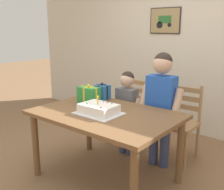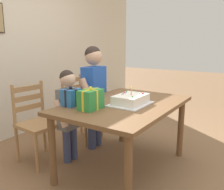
{
  "view_description": "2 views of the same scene",
  "coord_description": "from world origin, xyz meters",
  "px_view_note": "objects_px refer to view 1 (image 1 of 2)",
  "views": [
    {
      "loc": [
        1.72,
        -2.02,
        1.59
      ],
      "look_at": [
        0.01,
        0.09,
        0.92
      ],
      "focal_mm": 43.68,
      "sensor_mm": 36.0,
      "label": 1
    },
    {
      "loc": [
        -2.13,
        -1.24,
        1.37
      ],
      "look_at": [
        -0.09,
        0.1,
        0.84
      ],
      "focal_mm": 38.73,
      "sensor_mm": 36.0,
      "label": 2
    }
  ],
  "objects_px": {
    "birthday_cake": "(99,109)",
    "chair_left": "(129,111)",
    "gift_box_red_large": "(89,95)",
    "child_older": "(161,99)",
    "dining_table": "(106,121)",
    "child_younger": "(127,105)",
    "gift_box_beside_cake": "(102,92)",
    "chair_right": "(179,122)"
  },
  "relations": [
    {
      "from": "dining_table",
      "to": "birthday_cake",
      "type": "height_order",
      "value": "birthday_cake"
    },
    {
      "from": "birthday_cake",
      "to": "chair_left",
      "type": "height_order",
      "value": "birthday_cake"
    },
    {
      "from": "dining_table",
      "to": "child_older",
      "type": "relative_size",
      "value": 1.09
    },
    {
      "from": "gift_box_red_large",
      "to": "birthday_cake",
      "type": "bearing_deg",
      "value": -32.94
    },
    {
      "from": "gift_box_beside_cake",
      "to": "child_younger",
      "type": "relative_size",
      "value": 0.19
    },
    {
      "from": "chair_right",
      "to": "child_older",
      "type": "height_order",
      "value": "child_older"
    },
    {
      "from": "gift_box_beside_cake",
      "to": "birthday_cake",
      "type": "bearing_deg",
      "value": -52.38
    },
    {
      "from": "dining_table",
      "to": "chair_right",
      "type": "height_order",
      "value": "chair_right"
    },
    {
      "from": "chair_right",
      "to": "child_younger",
      "type": "xyz_separation_m",
      "value": [
        -0.57,
        -0.32,
        0.19
      ]
    },
    {
      "from": "birthday_cake",
      "to": "child_younger",
      "type": "distance_m",
      "value": 0.74
    },
    {
      "from": "dining_table",
      "to": "child_younger",
      "type": "height_order",
      "value": "child_younger"
    },
    {
      "from": "gift_box_red_large",
      "to": "chair_right",
      "type": "xyz_separation_m",
      "value": [
        0.76,
        0.79,
        -0.38
      ]
    },
    {
      "from": "gift_box_beside_cake",
      "to": "child_older",
      "type": "relative_size",
      "value": 0.16
    },
    {
      "from": "child_older",
      "to": "gift_box_red_large",
      "type": "bearing_deg",
      "value": -144.72
    },
    {
      "from": "gift_box_red_large",
      "to": "child_younger",
      "type": "bearing_deg",
      "value": 67.68
    },
    {
      "from": "child_younger",
      "to": "gift_box_red_large",
      "type": "bearing_deg",
      "value": -112.32
    },
    {
      "from": "birthday_cake",
      "to": "gift_box_beside_cake",
      "type": "distance_m",
      "value": 0.6
    },
    {
      "from": "dining_table",
      "to": "gift_box_red_large",
      "type": "xyz_separation_m",
      "value": [
        -0.38,
        0.15,
        0.19
      ]
    },
    {
      "from": "chair_left",
      "to": "chair_right",
      "type": "distance_m",
      "value": 0.76
    },
    {
      "from": "dining_table",
      "to": "child_younger",
      "type": "bearing_deg",
      "value": 106.41
    },
    {
      "from": "dining_table",
      "to": "child_older",
      "type": "xyz_separation_m",
      "value": [
        0.29,
        0.62,
        0.15
      ]
    },
    {
      "from": "birthday_cake",
      "to": "child_older",
      "type": "distance_m",
      "value": 0.77
    },
    {
      "from": "gift_box_red_large",
      "to": "child_older",
      "type": "distance_m",
      "value": 0.82
    },
    {
      "from": "dining_table",
      "to": "child_younger",
      "type": "xyz_separation_m",
      "value": [
        -0.18,
        0.62,
        -0.0
      ]
    },
    {
      "from": "child_older",
      "to": "gift_box_beside_cake",
      "type": "bearing_deg",
      "value": -161.33
    },
    {
      "from": "chair_left",
      "to": "child_older",
      "type": "relative_size",
      "value": 0.69
    },
    {
      "from": "birthday_cake",
      "to": "child_older",
      "type": "xyz_separation_m",
      "value": [
        0.31,
        0.71,
        0.01
      ]
    },
    {
      "from": "gift_box_beside_cake",
      "to": "dining_table",
      "type": "bearing_deg",
      "value": -45.55
    },
    {
      "from": "birthday_cake",
      "to": "dining_table",
      "type": "bearing_deg",
      "value": 77.88
    },
    {
      "from": "chair_left",
      "to": "gift_box_beside_cake",
      "type": "bearing_deg",
      "value": -90.63
    },
    {
      "from": "gift_box_beside_cake",
      "to": "child_older",
      "type": "xyz_separation_m",
      "value": [
        0.68,
        0.23,
        -0.02
      ]
    },
    {
      "from": "dining_table",
      "to": "birthday_cake",
      "type": "xyz_separation_m",
      "value": [
        -0.02,
        -0.08,
        0.14
      ]
    },
    {
      "from": "dining_table",
      "to": "gift_box_red_large",
      "type": "height_order",
      "value": "gift_box_red_large"
    },
    {
      "from": "dining_table",
      "to": "gift_box_beside_cake",
      "type": "relative_size",
      "value": 7.04
    },
    {
      "from": "gift_box_beside_cake",
      "to": "chair_left",
      "type": "height_order",
      "value": "gift_box_beside_cake"
    },
    {
      "from": "dining_table",
      "to": "chair_left",
      "type": "distance_m",
      "value": 1.03
    },
    {
      "from": "chair_left",
      "to": "child_younger",
      "type": "bearing_deg",
      "value": -58.36
    },
    {
      "from": "dining_table",
      "to": "birthday_cake",
      "type": "relative_size",
      "value": 3.3
    },
    {
      "from": "birthday_cake",
      "to": "chair_left",
      "type": "distance_m",
      "value": 1.14
    },
    {
      "from": "birthday_cake",
      "to": "chair_right",
      "type": "bearing_deg",
      "value": 68.67
    },
    {
      "from": "gift_box_beside_cake",
      "to": "chair_right",
      "type": "bearing_deg",
      "value": 35.51
    },
    {
      "from": "child_older",
      "to": "chair_left",
      "type": "bearing_deg",
      "value": 154.53
    }
  ]
}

